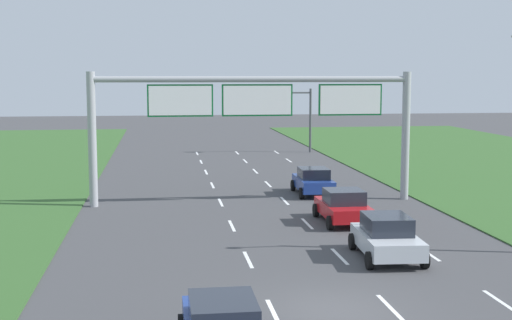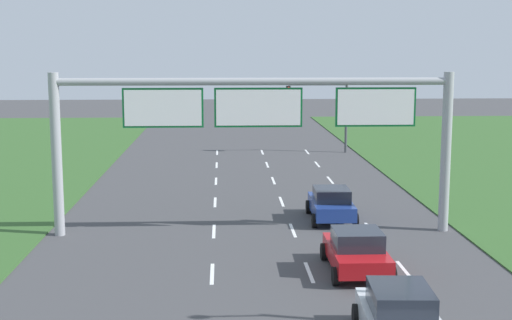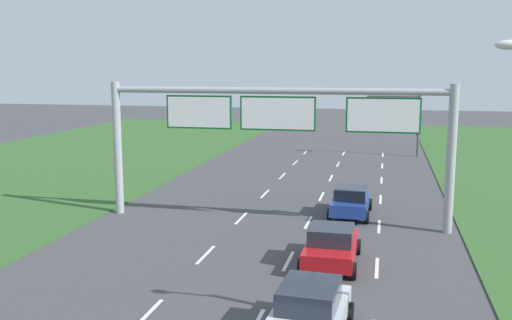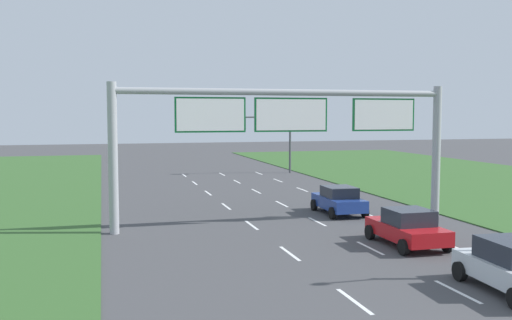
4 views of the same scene
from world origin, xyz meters
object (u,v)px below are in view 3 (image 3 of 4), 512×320
(car_mid_lane, at_px, (331,245))
(car_far_ahead, at_px, (309,312))
(sign_gantry, at_px, (277,124))
(traffic_light_mast, at_px, (396,112))
(car_lead_silver, at_px, (351,201))

(car_mid_lane, distance_m, car_far_ahead, 6.48)
(sign_gantry, distance_m, traffic_light_mast, 24.74)
(car_lead_silver, distance_m, sign_gantry, 5.90)
(sign_gantry, bearing_deg, car_lead_silver, 31.21)
(car_mid_lane, bearing_deg, traffic_light_mast, 84.93)
(car_lead_silver, xyz_separation_m, sign_gantry, (-3.55, -2.15, 4.19))
(traffic_light_mast, bearing_deg, car_mid_lane, -95.43)
(car_lead_silver, bearing_deg, traffic_light_mast, 84.68)
(car_lead_silver, bearing_deg, sign_gantry, -147.48)
(car_far_ahead, bearing_deg, sign_gantry, 108.34)
(car_mid_lane, xyz_separation_m, sign_gantry, (-3.27, 5.68, 4.20))
(car_far_ahead, distance_m, traffic_light_mast, 36.35)
(car_lead_silver, relative_size, car_mid_lane, 0.98)
(car_far_ahead, xyz_separation_m, sign_gantry, (-3.24, 12.16, 4.16))
(sign_gantry, bearing_deg, traffic_light_mast, 75.75)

